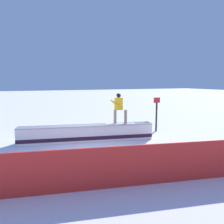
{
  "coord_description": "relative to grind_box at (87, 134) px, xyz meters",
  "views": [
    {
      "loc": [
        2.89,
        9.78,
        2.85
      ],
      "look_at": [
        -0.8,
        1.17,
        1.51
      ],
      "focal_mm": 34.58,
      "sensor_mm": 36.0,
      "label": 1
    }
  ],
  "objects": [
    {
      "name": "snowboarder",
      "position": [
        -1.55,
        0.31,
        1.24
      ],
      "size": [
        1.46,
        0.81,
        1.5
      ],
      "color": "silver",
      "rests_on": "grind_box"
    },
    {
      "name": "grind_box",
      "position": [
        0.0,
        0.0,
        0.0
      ],
      "size": [
        6.39,
        1.93,
        0.78
      ],
      "color": "white",
      "rests_on": "ground_plane"
    },
    {
      "name": "ground_plane",
      "position": [
        0.0,
        0.0,
        -0.35
      ],
      "size": [
        120.0,
        120.0,
        0.0
      ],
      "primitive_type": "plane",
      "color": "white"
    },
    {
      "name": "trail_marker",
      "position": [
        -4.23,
        -0.38,
        0.69
      ],
      "size": [
        0.4,
        0.1,
        1.95
      ],
      "color": "#262628",
      "rests_on": "ground_plane"
    },
    {
      "name": "safety_fence",
      "position": [
        0.0,
        4.9,
        0.22
      ],
      "size": [
        10.5,
        2.23,
        1.15
      ],
      "primitive_type": "cube",
      "rotation": [
        0.0,
        0.0,
        -0.2
      ],
      "color": "red",
      "rests_on": "ground_plane"
    }
  ]
}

